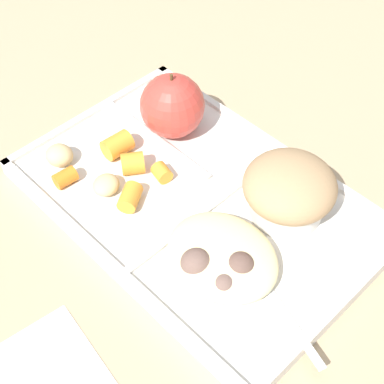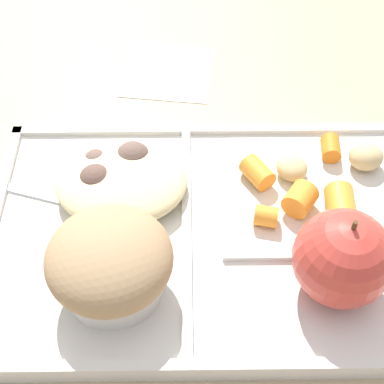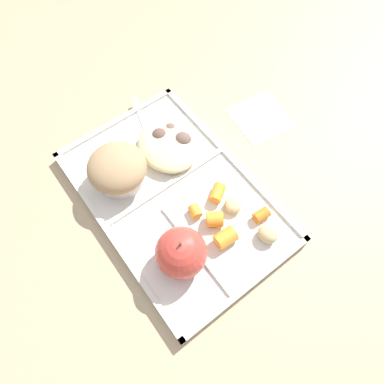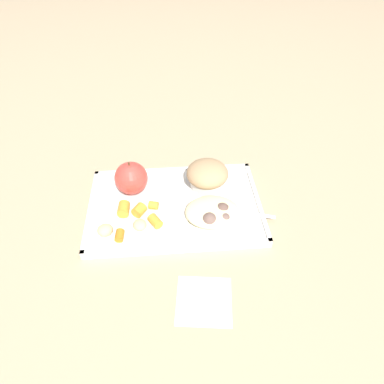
{
  "view_description": "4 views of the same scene",
  "coord_description": "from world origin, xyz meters",
  "px_view_note": "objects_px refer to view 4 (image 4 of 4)",
  "views": [
    {
      "loc": [
        0.29,
        -0.29,
        0.51
      ],
      "look_at": [
        0.01,
        -0.02,
        0.05
      ],
      "focal_mm": 54.05,
      "sensor_mm": 36.0,
      "label": 1
    },
    {
      "loc": [
        0.02,
        0.3,
        0.42
      ],
      "look_at": [
        0.02,
        -0.01,
        0.06
      ],
      "focal_mm": 53.6,
      "sensor_mm": 36.0,
      "label": 2
    },
    {
      "loc": [
        -0.22,
        0.13,
        0.54
      ],
      "look_at": [
        -0.02,
        -0.02,
        0.03
      ],
      "focal_mm": 31.9,
      "sensor_mm": 36.0,
      "label": 3
    },
    {
      "loc": [
        -0.01,
        -0.57,
        0.58
      ],
      "look_at": [
        0.04,
        -0.01,
        0.06
      ],
      "focal_mm": 32.5,
      "sensor_mm": 36.0,
      "label": 4
    }
  ],
  "objects_px": {
    "bran_muffin": "(207,176)",
    "green_apple": "(131,178)",
    "plastic_fork": "(235,211)",
    "lunch_tray": "(175,206)"
  },
  "relations": [
    {
      "from": "plastic_fork",
      "to": "lunch_tray",
      "type": "bearing_deg",
      "value": 165.67
    },
    {
      "from": "lunch_tray",
      "to": "plastic_fork",
      "type": "xyz_separation_m",
      "value": [
        0.13,
        -0.03,
        0.01
      ]
    },
    {
      "from": "green_apple",
      "to": "plastic_fork",
      "type": "xyz_separation_m",
      "value": [
        0.23,
        -0.09,
        -0.04
      ]
    },
    {
      "from": "lunch_tray",
      "to": "bran_muffin",
      "type": "xyz_separation_m",
      "value": [
        0.08,
        0.06,
        0.04
      ]
    },
    {
      "from": "lunch_tray",
      "to": "plastic_fork",
      "type": "height_order",
      "value": "lunch_tray"
    },
    {
      "from": "lunch_tray",
      "to": "green_apple",
      "type": "bearing_deg",
      "value": 150.57
    },
    {
      "from": "bran_muffin",
      "to": "green_apple",
      "type": "bearing_deg",
      "value": 180.0
    },
    {
      "from": "bran_muffin",
      "to": "plastic_fork",
      "type": "relative_size",
      "value": 0.65
    },
    {
      "from": "lunch_tray",
      "to": "bran_muffin",
      "type": "relative_size",
      "value": 3.98
    },
    {
      "from": "lunch_tray",
      "to": "bran_muffin",
      "type": "height_order",
      "value": "bran_muffin"
    }
  ]
}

